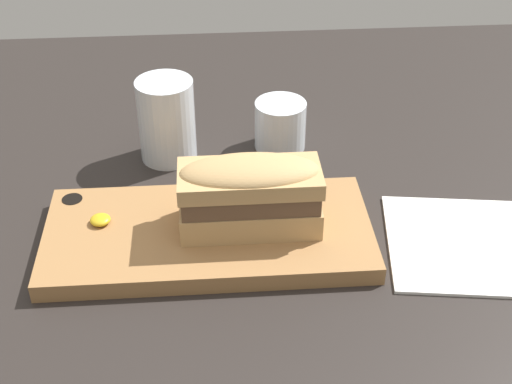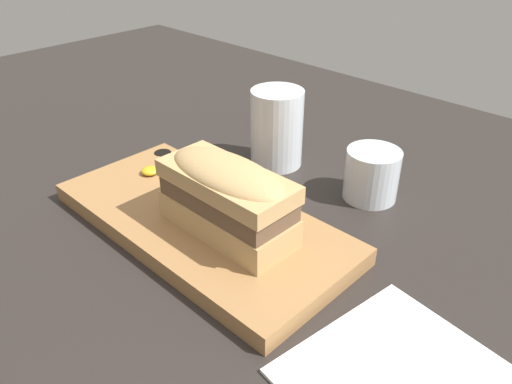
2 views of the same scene
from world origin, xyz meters
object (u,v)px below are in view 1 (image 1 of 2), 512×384
serving_board (208,233)px  water_glass (167,125)px  sandwich (250,192)px  wine_glass (280,127)px  napkin (475,245)px

serving_board → water_glass: 20.49cm
sandwich → water_glass: 22.47cm
serving_board → wine_glass: bearing=62.5°
serving_board → water_glass: bearing=104.9°
water_glass → wine_glass: water_glass is taller
serving_board → sandwich: (5.10, -0.46, 6.07)cm
water_glass → wine_glass: 16.26cm
wine_glass → napkin: size_ratio=0.32×
serving_board → napkin: serving_board is taller
water_glass → napkin: bearing=-31.7°
serving_board → sandwich: 7.94cm
sandwich → napkin: sandwich is taller
sandwich → napkin: 28.01cm
water_glass → napkin: size_ratio=0.51×
wine_glass → serving_board: bearing=-117.5°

